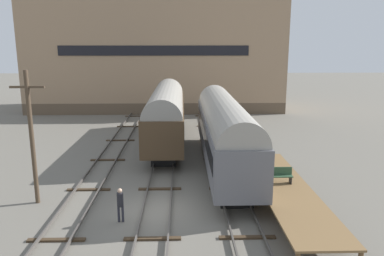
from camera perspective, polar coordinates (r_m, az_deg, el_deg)
ground_plane at (r=20.45m, az=-5.39°, el=-12.48°), size 200.00×200.00×0.00m
track_left at (r=21.12m, az=-17.44°, el=-11.76°), size 2.60×60.00×0.26m
track_middle at (r=20.39m, az=-5.40°, el=-12.12°), size 2.60×60.00×0.26m
track_right at (r=20.55m, az=6.98°, el=-11.94°), size 2.60×60.00×0.26m
train_car_grey at (r=26.22m, az=4.93°, el=-0.10°), size 2.90×17.16×5.10m
train_car_brown at (r=32.86m, az=-3.94°, el=2.46°), size 3.06×16.29×5.11m
station_platform at (r=21.38m, az=14.03°, el=-8.99°), size 2.76×12.92×1.00m
bench at (r=21.78m, az=13.24°, el=-6.95°), size 1.40×0.40×0.91m
person_worker at (r=19.12m, az=-10.89°, el=-10.99°), size 0.32×0.32×1.77m
utility_pole at (r=21.89m, az=-23.24°, el=-1.12°), size 1.80×0.24×7.37m
warehouse_building at (r=52.03m, az=-5.39°, el=10.96°), size 33.15×10.67×14.47m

